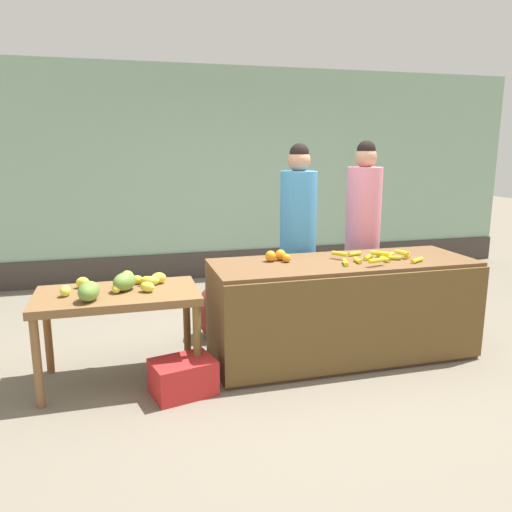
# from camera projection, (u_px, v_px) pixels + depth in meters

# --- Properties ---
(ground_plane) EXTENTS (24.00, 24.00, 0.00)m
(ground_plane) POSITION_uv_depth(u_px,v_px,m) (300.00, 359.00, 4.29)
(ground_plane) COLOR #756B5B
(market_wall_back) EXTENTS (8.64, 0.23, 2.81)m
(market_wall_back) POSITION_uv_depth(u_px,v_px,m) (224.00, 177.00, 6.87)
(market_wall_back) COLOR #8CB299
(market_wall_back) RESTS_ON ground
(fruit_stall_counter) EXTENTS (2.22, 0.80, 0.84)m
(fruit_stall_counter) POSITION_uv_depth(u_px,v_px,m) (342.00, 309.00, 4.29)
(fruit_stall_counter) COLOR brown
(fruit_stall_counter) RESTS_ON ground
(side_table_wooden) EXTENTS (1.20, 0.68, 0.71)m
(side_table_wooden) POSITION_uv_depth(u_px,v_px,m) (118.00, 303.00, 3.78)
(side_table_wooden) COLOR brown
(side_table_wooden) RESTS_ON ground
(banana_bunch_pile) EXTENTS (0.74, 0.48, 0.07)m
(banana_bunch_pile) POSITION_uv_depth(u_px,v_px,m) (379.00, 257.00, 4.23)
(banana_bunch_pile) COLOR yellow
(banana_bunch_pile) RESTS_ON fruit_stall_counter
(orange_pile) EXTENTS (0.20, 0.17, 0.09)m
(orange_pile) POSITION_uv_depth(u_px,v_px,m) (278.00, 256.00, 4.19)
(orange_pile) COLOR orange
(orange_pile) RESTS_ON fruit_stall_counter
(mango_papaya_pile) EXTENTS (0.79, 0.68, 0.14)m
(mango_papaya_pile) POSITION_uv_depth(u_px,v_px,m) (116.00, 285.00, 3.74)
(mango_papaya_pile) COLOR #D9D749
(mango_papaya_pile) RESTS_ON side_table_wooden
(vendor_woman_blue_shirt) EXTENTS (0.34, 0.34, 1.80)m
(vendor_woman_blue_shirt) POSITION_uv_depth(u_px,v_px,m) (298.00, 240.00, 4.75)
(vendor_woman_blue_shirt) COLOR #33333D
(vendor_woman_blue_shirt) RESTS_ON ground
(vendor_woman_pink_shirt) EXTENTS (0.34, 0.34, 1.83)m
(vendor_woman_pink_shirt) POSITION_uv_depth(u_px,v_px,m) (362.00, 234.00, 4.98)
(vendor_woman_pink_shirt) COLOR #33333D
(vendor_woman_pink_shirt) RESTS_ON ground
(produce_crate) EXTENTS (0.50, 0.41, 0.26)m
(produce_crate) POSITION_uv_depth(u_px,v_px,m) (183.00, 377.00, 3.66)
(produce_crate) COLOR red
(produce_crate) RESTS_ON ground
(produce_sack) EXTENTS (0.34, 0.39, 0.50)m
(produce_sack) POSITION_uv_depth(u_px,v_px,m) (213.00, 312.00, 4.74)
(produce_sack) COLOR maroon
(produce_sack) RESTS_ON ground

